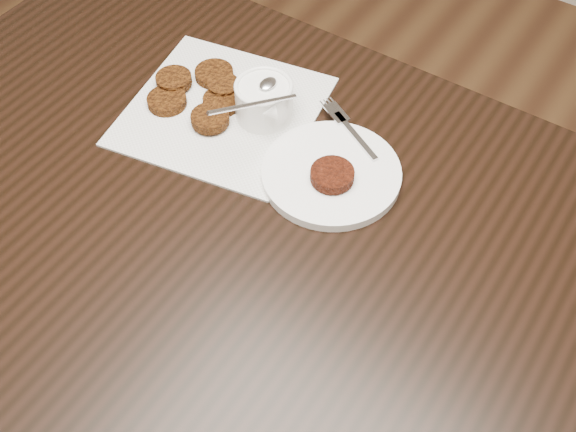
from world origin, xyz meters
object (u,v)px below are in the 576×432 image
object	(u,v)px
table	(291,415)
sauce_ramekin	(264,85)
napkin	(223,111)
plate_with_patty	(331,170)

from	to	relation	value
table	sauce_ramekin	world-z (taller)	sauce_ramekin
table	napkin	distance (m)	0.52
table	plate_with_patty	distance (m)	0.45
sauce_ramekin	plate_with_patty	distance (m)	0.17
table	napkin	size ratio (longest dim) A/B	5.36
sauce_ramekin	table	bearing A→B (deg)	-49.12
sauce_ramekin	plate_with_patty	world-z (taller)	sauce_ramekin
napkin	plate_with_patty	xyz separation A→B (m)	(0.22, -0.02, 0.01)
sauce_ramekin	plate_with_patty	size ratio (longest dim) A/B	0.61
napkin	table	bearing A→B (deg)	-38.80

